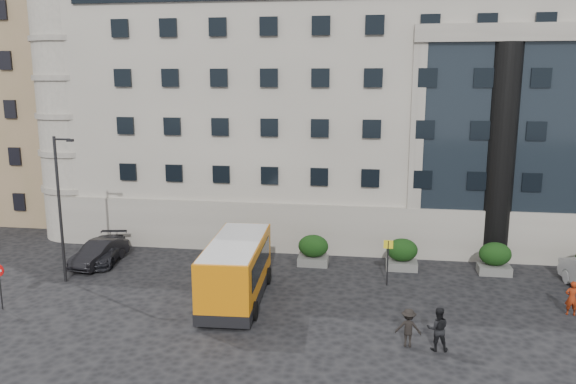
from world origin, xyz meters
name	(u,v)px	position (x,y,z in m)	size (l,w,h in m)	color
ground	(270,317)	(0.00, 0.00, 0.00)	(120.00, 120.00, 0.00)	black
civic_building	(392,103)	(6.00, 22.00, 9.00)	(44.00, 24.00, 18.00)	gray
entrance_column	(500,155)	(12.00, 10.30, 6.50)	(1.80, 1.80, 13.00)	black
apartment_near	(31,90)	(-24.00, 20.00, 10.00)	(14.00, 14.00, 20.00)	#88744F
apartment_far	(99,78)	(-27.00, 38.00, 11.00)	(13.00, 13.00, 22.00)	#846D4D
hedge_a	(229,246)	(-4.00, 7.80, 0.93)	(1.80, 1.26, 1.84)	#60605D
hedge_b	(313,250)	(1.20, 7.80, 0.93)	(1.80, 1.26, 1.84)	#60605D
hedge_c	(402,254)	(6.40, 7.80, 0.93)	(1.80, 1.26, 1.84)	#60605D
hedge_d	(495,258)	(11.60, 7.80, 0.93)	(1.80, 1.26, 1.84)	#60605D
street_lamp	(60,204)	(-11.94, 3.00, 4.37)	(1.16, 0.18, 8.00)	#262628
bus_stop_sign	(388,255)	(5.50, 5.00, 1.73)	(0.50, 0.08, 2.52)	#262628
minibus	(236,268)	(-2.05, 1.85, 1.69)	(3.07, 7.48, 3.07)	orange
red_truck	(150,206)	(-12.09, 15.34, 1.45)	(3.01, 5.50, 2.83)	maroon
parked_car_b	(99,253)	(-11.50, 5.97, 0.71)	(1.51, 4.33, 1.43)	black
parked_car_c	(104,250)	(-11.50, 6.58, 0.69)	(1.93, 4.75, 1.38)	black
parked_car_d	(141,213)	(-13.14, 16.00, 0.74)	(2.45, 5.31, 1.48)	black
pedestrian_a	(572,298)	(14.00, 2.39, 0.83)	(0.61, 0.40, 1.67)	maroon
pedestrian_b	(438,329)	(7.37, -2.12, 0.93)	(0.90, 0.70, 1.85)	black
pedestrian_c	(408,328)	(6.20, -1.97, 0.82)	(1.06, 0.61, 1.65)	black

